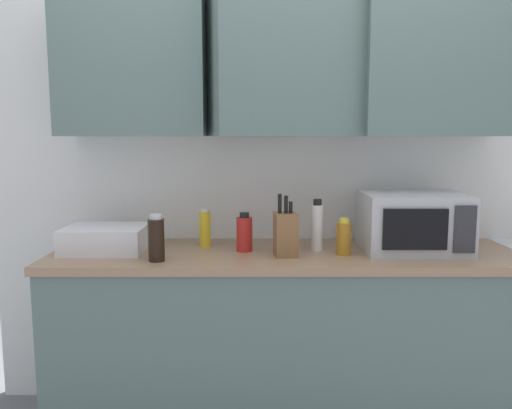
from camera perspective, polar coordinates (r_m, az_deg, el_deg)
name	(u,v)px	position (r m, az deg, el deg)	size (l,w,h in m)	color
wall_back_with_cabinets	(284,112)	(2.65, 3.15, 10.28)	(3.10, 0.50, 2.60)	white
counter_run	(285,340)	(2.62, 3.23, -14.83)	(2.23, 0.63, 0.90)	slate
microwave	(415,223)	(2.56, 17.28, -1.93)	(0.48, 0.37, 0.28)	#B7B7BC
dish_rack	(107,239)	(2.57, -16.28, -3.69)	(0.38, 0.30, 0.12)	silver
knife_block	(286,234)	(2.36, 3.37, -3.26)	(0.11, 0.13, 0.29)	brown
bottle_white_jar	(318,226)	(2.48, 6.96, -2.42)	(0.05, 0.05, 0.25)	white
bottle_soy_dark	(158,239)	(2.30, -10.92, -3.77)	(0.07, 0.07, 0.21)	black
bottle_yellow_mustard	(206,228)	(2.57, -5.57, -2.66)	(0.06, 0.06, 0.19)	gold
bottle_red_sauce	(246,233)	(2.46, -1.17, -3.24)	(0.08, 0.08, 0.19)	red
bottle_amber_vinegar	(345,238)	(2.42, 9.88, -3.68)	(0.07, 0.07, 0.17)	#AD701E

